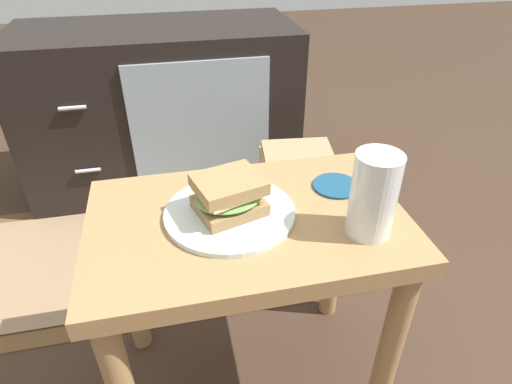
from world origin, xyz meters
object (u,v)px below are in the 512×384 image
sandwich_front (229,195)px  plate (230,213)px  paper_bag (295,195)px  beer_glass (373,196)px  coaster (336,186)px  tv_cabinet (163,108)px

sandwich_front → plate: bearing=135.0°
paper_bag → sandwich_front: bearing=-120.6°
beer_glass → coaster: 0.16m
paper_bag → tv_cabinet: bearing=128.4°
beer_glass → paper_bag: 0.67m
tv_cabinet → beer_glass: size_ratio=6.60×
coaster → paper_bag: coaster is taller
tv_cabinet → coaster: (0.32, -0.89, 0.17)m
tv_cabinet → plate: tv_cabinet is taller
tv_cabinet → sandwich_front: (0.10, -0.94, 0.21)m
sandwich_front → coaster: (0.22, 0.05, -0.04)m
tv_cabinet → sandwich_front: bearing=-83.8°
coaster → sandwich_front: bearing=-167.9°
tv_cabinet → coaster: 0.96m
plate → sandwich_front: sandwich_front is taller
sandwich_front → beer_glass: (0.22, -0.09, 0.03)m
sandwich_front → coaster: bearing=12.1°
plate → paper_bag: size_ratio=0.70×
coaster → tv_cabinet: bearing=109.7°
tv_cabinet → paper_bag: size_ratio=2.93×
plate → coaster: 0.22m
coaster → beer_glass: bearing=-89.4°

